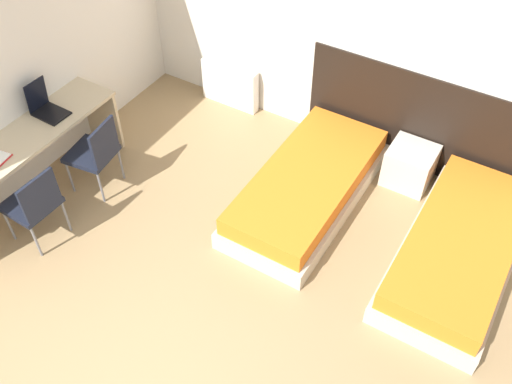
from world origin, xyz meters
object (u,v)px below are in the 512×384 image
at_px(bed_near_door, 459,250).
at_px(chair_near_laptop, 95,151).
at_px(nightstand, 410,166).
at_px(bed_near_window, 307,187).
at_px(laptop, 46,107).
at_px(chair_near_notebook, 34,202).

bearing_deg(bed_near_door, chair_near_laptop, -165.08).
height_order(bed_near_door, nightstand, nightstand).
distance_m(bed_near_window, bed_near_door, 1.53).
height_order(bed_near_window, chair_near_laptop, chair_near_laptop).
distance_m(bed_near_window, laptop, 2.66).
relative_size(nightstand, chair_near_notebook, 0.55).
distance_m(bed_near_window, chair_near_laptop, 2.11).
height_order(chair_near_laptop, chair_near_notebook, same).
distance_m(nightstand, chair_near_notebook, 3.66).
height_order(bed_near_door, chair_near_laptop, chair_near_laptop).
distance_m(bed_near_door, laptop, 4.10).
height_order(bed_near_window, nightstand, nightstand).
xyz_separation_m(nightstand, chair_near_notebook, (-2.65, -2.50, 0.27)).
xyz_separation_m(bed_near_door, nightstand, (-0.76, 0.79, 0.03)).
bearing_deg(laptop, chair_near_notebook, -54.63).
xyz_separation_m(bed_near_window, bed_near_door, (1.53, 0.00, 0.00)).
height_order(chair_near_notebook, laptop, laptop).
relative_size(nightstand, chair_near_laptop, 0.55).
bearing_deg(bed_near_window, bed_near_door, 0.00).
bearing_deg(laptop, chair_near_laptop, 2.66).
bearing_deg(nightstand, bed_near_window, -133.89).
bearing_deg(chair_near_laptop, nightstand, 24.77).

